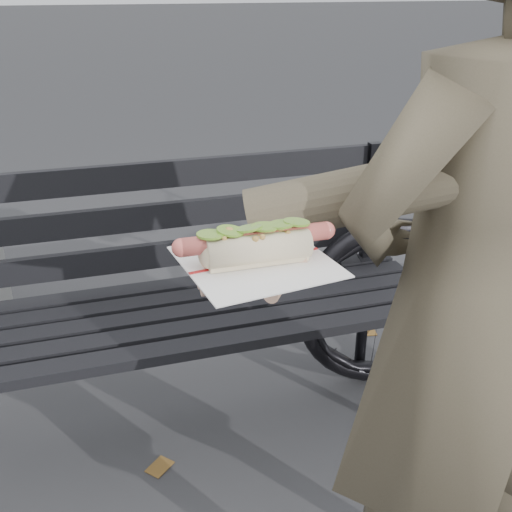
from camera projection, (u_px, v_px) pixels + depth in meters
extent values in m
cylinder|color=black|center=(411.00, 375.00, 1.88)|extent=(0.04, 0.04, 0.45)
cylinder|color=black|center=(363.00, 321.00, 2.18)|extent=(0.04, 0.04, 0.45)
cube|color=black|center=(200.00, 347.00, 1.60)|extent=(1.50, 0.07, 0.03)
cube|color=black|center=(193.00, 330.00, 1.67)|extent=(1.50, 0.07, 0.03)
cube|color=black|center=(187.00, 314.00, 1.75)|extent=(1.50, 0.07, 0.03)
cube|color=black|center=(181.00, 300.00, 1.83)|extent=(1.50, 0.07, 0.03)
cube|color=black|center=(176.00, 287.00, 1.91)|extent=(1.50, 0.07, 0.03)
cube|color=black|center=(370.00, 204.00, 2.01)|extent=(0.04, 0.03, 0.42)
cube|color=black|center=(173.00, 253.00, 1.89)|extent=(1.50, 0.02, 0.08)
cube|color=black|center=(170.00, 215.00, 1.84)|extent=(1.50, 0.02, 0.08)
cube|color=black|center=(168.00, 174.00, 1.78)|extent=(1.50, 0.02, 0.08)
imported|color=#494130|center=(460.00, 316.00, 1.09)|extent=(0.66, 0.51, 1.59)
cylinder|color=#494130|center=(405.00, 186.00, 0.93)|extent=(0.51, 0.23, 0.19)
cylinder|color=#D8A384|center=(282.00, 263.00, 0.83)|extent=(0.09, 0.08, 0.07)
ellipsoid|color=#D8A384|center=(256.00, 273.00, 0.81)|extent=(0.10, 0.11, 0.03)
cylinder|color=#D8A384|center=(222.00, 287.00, 0.77)|extent=(0.06, 0.02, 0.02)
cylinder|color=#D8A384|center=(218.00, 280.00, 0.79)|extent=(0.06, 0.02, 0.02)
cylinder|color=#D8A384|center=(215.00, 274.00, 0.80)|extent=(0.06, 0.02, 0.02)
cylinder|color=#D8A384|center=(211.00, 267.00, 0.82)|extent=(0.06, 0.02, 0.02)
cylinder|color=#D8A384|center=(276.00, 289.00, 0.76)|extent=(0.04, 0.05, 0.02)
cube|color=white|center=(256.00, 261.00, 0.80)|extent=(0.21, 0.21, 0.00)
cube|color=#B21E1E|center=(256.00, 260.00, 0.80)|extent=(0.19, 0.03, 0.00)
cylinder|color=#D15A50|center=(256.00, 239.00, 0.79)|extent=(0.20, 0.02, 0.02)
sphere|color=#D15A50|center=(181.00, 248.00, 0.76)|extent=(0.02, 0.02, 0.02)
sphere|color=#D15A50|center=(326.00, 230.00, 0.82)|extent=(0.03, 0.02, 0.02)
sphere|color=#9E6B2D|center=(280.00, 230.00, 0.79)|extent=(0.01, 0.01, 0.01)
sphere|color=#9E6B2D|center=(255.00, 239.00, 0.77)|extent=(0.01, 0.01, 0.01)
sphere|color=#9E6B2D|center=(224.00, 239.00, 0.76)|extent=(0.01, 0.01, 0.01)
sphere|color=#9E6B2D|center=(221.00, 241.00, 0.78)|extent=(0.01, 0.01, 0.01)
sphere|color=#9E6B2D|center=(259.00, 237.00, 0.77)|extent=(0.01, 0.01, 0.01)
sphere|color=#9E6B2D|center=(266.00, 239.00, 0.78)|extent=(0.01, 0.01, 0.01)
sphere|color=#9E6B2D|center=(289.00, 228.00, 0.82)|extent=(0.01, 0.01, 0.01)
sphere|color=#9E6B2D|center=(276.00, 230.00, 0.81)|extent=(0.01, 0.01, 0.01)
sphere|color=#9E6B2D|center=(288.00, 235.00, 0.78)|extent=(0.01, 0.01, 0.01)
sphere|color=#9E6B2D|center=(279.00, 232.00, 0.80)|extent=(0.01, 0.01, 0.01)
sphere|color=#9E6B2D|center=(234.00, 234.00, 0.78)|extent=(0.01, 0.01, 0.01)
sphere|color=#9E6B2D|center=(262.00, 229.00, 0.79)|extent=(0.01, 0.01, 0.01)
sphere|color=#9E6B2D|center=(279.00, 230.00, 0.80)|extent=(0.01, 0.01, 0.01)
sphere|color=#9E6B2D|center=(272.00, 227.00, 0.80)|extent=(0.01, 0.01, 0.01)
sphere|color=#9E6B2D|center=(252.00, 228.00, 0.80)|extent=(0.01, 0.01, 0.01)
sphere|color=#9E6B2D|center=(235.00, 232.00, 0.80)|extent=(0.01, 0.01, 0.01)
sphere|color=#9E6B2D|center=(262.00, 237.00, 0.77)|extent=(0.01, 0.01, 0.01)
sphere|color=#9E6B2D|center=(282.00, 229.00, 0.80)|extent=(0.01, 0.01, 0.01)
sphere|color=#9E6B2D|center=(233.00, 240.00, 0.78)|extent=(0.01, 0.01, 0.01)
sphere|color=#9E6B2D|center=(269.00, 239.00, 0.78)|extent=(0.01, 0.01, 0.01)
sphere|color=#9E6B2D|center=(275.00, 237.00, 0.78)|extent=(0.01, 0.01, 0.01)
sphere|color=#9E6B2D|center=(237.00, 232.00, 0.79)|extent=(0.01, 0.01, 0.01)
sphere|color=#9E6B2D|center=(229.00, 232.00, 0.78)|extent=(0.01, 0.01, 0.01)
sphere|color=#9E6B2D|center=(291.00, 237.00, 0.78)|extent=(0.01, 0.01, 0.01)
sphere|color=#9E6B2D|center=(262.00, 229.00, 0.81)|extent=(0.01, 0.01, 0.01)
sphere|color=#9E6B2D|center=(272.00, 232.00, 0.79)|extent=(0.01, 0.01, 0.01)
sphere|color=#9E6B2D|center=(275.00, 228.00, 0.80)|extent=(0.01, 0.01, 0.01)
sphere|color=#9E6B2D|center=(288.00, 234.00, 0.78)|extent=(0.01, 0.01, 0.01)
cylinder|color=olive|center=(210.00, 235.00, 0.77)|extent=(0.04, 0.04, 0.01)
cylinder|color=olive|center=(230.00, 231.00, 0.78)|extent=(0.04, 0.04, 0.01)
cylinder|color=olive|center=(249.00, 228.00, 0.78)|extent=(0.04, 0.04, 0.01)
cylinder|color=olive|center=(265.00, 227.00, 0.79)|extent=(0.04, 0.04, 0.00)
cylinder|color=olive|center=(281.00, 224.00, 0.79)|extent=(0.04, 0.04, 0.01)
cylinder|color=olive|center=(297.00, 222.00, 0.80)|extent=(0.04, 0.04, 0.01)
cube|color=brown|center=(368.00, 333.00, 2.52)|extent=(0.07, 0.06, 0.00)
cube|color=brown|center=(356.00, 258.00, 3.20)|extent=(0.08, 0.07, 0.00)
cube|color=brown|center=(237.00, 260.00, 3.18)|extent=(0.08, 0.06, 0.00)
cube|color=brown|center=(448.00, 397.00, 2.13)|extent=(0.04, 0.05, 0.00)
cube|color=brown|center=(219.00, 345.00, 2.43)|extent=(0.06, 0.07, 0.00)
cube|color=brown|center=(160.00, 467.00, 1.83)|extent=(0.10, 0.09, 0.00)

